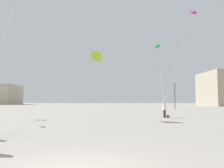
{
  "coord_description": "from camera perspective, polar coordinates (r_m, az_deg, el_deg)",
  "views": [
    {
      "loc": [
        1.13,
        -5.48,
        1.69
      ],
      "look_at": [
        0.0,
        21.09,
        3.59
      ],
      "focal_mm": 37.35,
      "sensor_mm": 36.0,
      "label": 1
    }
  ],
  "objects": [
    {
      "name": "kite_emerald_diamond",
      "position": [
        44.29,
        11.09,
        8.9
      ],
      "size": [
        3.09,
        20.25,
        10.88
      ],
      "color": "green"
    },
    {
      "name": "building_centre_hall",
      "position": [
        85.48,
        25.78,
        -1.08
      ],
      "size": [
        13.87,
        17.83,
        11.11
      ],
      "color": "#A39984",
      "rests_on": "ground_plane"
    },
    {
      "name": "person_in_white",
      "position": [
        23.88,
        12.72,
        -5.87
      ],
      "size": [
        0.36,
        0.36,
        1.64
      ],
      "rotation": [
        0.0,
        0.0,
        1.94
      ],
      "color": "#2D2D33",
      "rests_on": "ground_plane"
    },
    {
      "name": "kite_magenta_diamond",
      "position": [
        39.42,
        19.27,
        16.03
      ],
      "size": [
        7.41,
        12.53,
        14.5
      ],
      "color": "#D12899"
    },
    {
      "name": "kite_lime_diamond",
      "position": [
        21.7,
        -3.73,
        6.75
      ],
      "size": [
        7.3,
        2.96,
        5.0
      ],
      "color": "#8CD12D"
    },
    {
      "name": "handbag_beside_flyer",
      "position": [
        24.08,
        13.53,
        -7.7
      ],
      "size": [
        0.31,
        0.34,
        0.24
      ],
      "primitive_type": "cube",
      "rotation": [
        0.0,
        0.0,
        4.02
      ],
      "color": "maroon",
      "rests_on": "ground_plane"
    },
    {
      "name": "lamppost_west",
      "position": [
        46.14,
        15.12,
        -1.49
      ],
      "size": [
        0.36,
        0.36,
        5.54
      ],
      "color": "#2D2D30",
      "rests_on": "ground_plane"
    }
  ]
}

